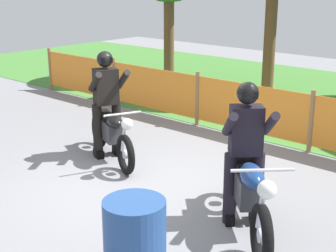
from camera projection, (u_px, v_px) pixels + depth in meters
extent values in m
cube|color=gray|center=(141.00, 184.00, 7.12)|extent=(24.00, 24.00, 0.02)
cube|color=#427A33|center=(332.00, 102.00, 11.57)|extent=(24.00, 6.95, 0.01)
cylinder|color=olive|center=(50.00, 69.00, 12.65)|extent=(0.08, 0.08, 1.05)
cylinder|color=olive|center=(114.00, 82.00, 11.16)|extent=(0.08, 0.08, 1.05)
cylinder|color=olive|center=(197.00, 99.00, 9.67)|extent=(0.08, 0.08, 1.05)
cylinder|color=olive|center=(311.00, 122.00, 8.19)|extent=(0.08, 0.08, 1.05)
cube|color=orange|center=(80.00, 74.00, 11.90)|extent=(2.26, 0.02, 0.85)
cube|color=orange|center=(153.00, 89.00, 10.41)|extent=(2.26, 0.02, 0.85)
cube|color=orange|center=(250.00, 108.00, 8.92)|extent=(2.26, 0.02, 0.85)
cylinder|color=brown|center=(169.00, 35.00, 13.64)|extent=(0.28, 0.28, 2.41)
cylinder|color=brown|center=(270.00, 30.00, 11.76)|extent=(0.28, 0.28, 3.08)
torus|color=black|center=(126.00, 154.00, 7.38)|extent=(0.59, 0.34, 0.60)
cylinder|color=silver|center=(126.00, 154.00, 7.38)|extent=(0.14, 0.10, 0.13)
torus|color=black|center=(99.00, 130.00, 8.51)|extent=(0.59, 0.34, 0.60)
cylinder|color=silver|center=(99.00, 130.00, 8.51)|extent=(0.14, 0.10, 0.13)
cube|color=#38383D|center=(110.00, 130.00, 7.94)|extent=(0.60, 0.43, 0.30)
ellipsoid|color=black|center=(114.00, 121.00, 7.69)|extent=(0.53, 0.40, 0.21)
cube|color=black|center=(105.00, 116.00, 8.09)|extent=(0.56, 0.40, 0.09)
cube|color=silver|center=(98.00, 111.00, 8.42)|extent=(0.37, 0.27, 0.04)
cylinder|color=silver|center=(124.00, 136.00, 7.35)|extent=(0.22, 0.14, 0.53)
sphere|color=white|center=(127.00, 124.00, 7.15)|extent=(0.22, 0.22, 0.17)
cylinder|color=silver|center=(122.00, 114.00, 7.29)|extent=(0.25, 0.52, 0.03)
cylinder|color=silver|center=(113.00, 138.00, 8.30)|extent=(0.50, 0.27, 0.07)
torus|color=black|center=(261.00, 236.00, 5.03)|extent=(0.55, 0.56, 0.67)
cylinder|color=silver|center=(261.00, 236.00, 5.03)|extent=(0.15, 0.15, 0.15)
torus|color=black|center=(235.00, 178.00, 6.42)|extent=(0.55, 0.56, 0.67)
cylinder|color=silver|center=(235.00, 178.00, 6.42)|extent=(0.15, 0.15, 0.15)
cube|color=#38383D|center=(246.00, 186.00, 5.72)|extent=(0.62, 0.62, 0.33)
ellipsoid|color=navy|center=(252.00, 176.00, 5.42)|extent=(0.56, 0.56, 0.23)
cube|color=black|center=(243.00, 162.00, 5.91)|extent=(0.57, 0.58, 0.10)
cube|color=silver|center=(236.00, 151.00, 6.32)|extent=(0.38, 0.38, 0.04)
cylinder|color=silver|center=(262.00, 205.00, 5.00)|extent=(0.21, 0.21, 0.59)
sphere|color=white|center=(267.00, 190.00, 4.77)|extent=(0.27, 0.27, 0.19)
cylinder|color=silver|center=(262.00, 170.00, 4.94)|extent=(0.47, 0.46, 0.03)
cylinder|color=silver|center=(252.00, 195.00, 6.10)|extent=(0.45, 0.46, 0.07)
cylinder|color=black|center=(117.00, 129.00, 8.13)|extent=(0.20, 0.20, 0.86)
cube|color=black|center=(118.00, 151.00, 8.24)|extent=(0.28, 0.21, 0.12)
cylinder|color=black|center=(98.00, 131.00, 8.01)|extent=(0.20, 0.20, 0.86)
cube|color=black|center=(99.00, 153.00, 8.11)|extent=(0.28, 0.21, 0.12)
cube|color=black|center=(106.00, 86.00, 7.86)|extent=(0.37, 0.43, 0.56)
cylinder|color=black|center=(123.00, 80.00, 7.76)|extent=(0.48, 0.29, 0.38)
cylinder|color=black|center=(95.00, 82.00, 7.58)|extent=(0.48, 0.29, 0.38)
sphere|color=black|center=(105.00, 59.00, 7.74)|extent=(0.33, 0.33, 0.25)
cube|color=black|center=(107.00, 60.00, 7.65)|extent=(0.10, 0.18, 0.08)
cube|color=#1E232D|center=(102.00, 82.00, 8.00)|extent=(0.26, 0.32, 0.40)
cylinder|color=black|center=(257.00, 188.00, 5.90)|extent=(0.21, 0.21, 0.86)
cube|color=black|center=(255.00, 217.00, 6.01)|extent=(0.26, 0.26, 0.12)
cylinder|color=black|center=(230.00, 189.00, 5.89)|extent=(0.21, 0.21, 0.86)
cube|color=black|center=(229.00, 217.00, 6.00)|extent=(0.26, 0.26, 0.12)
cube|color=black|center=(246.00, 130.00, 5.69)|extent=(0.42, 0.42, 0.56)
cylinder|color=black|center=(270.00, 124.00, 5.49)|extent=(0.41, 0.41, 0.38)
cylinder|color=black|center=(230.00, 124.00, 5.47)|extent=(0.41, 0.41, 0.38)
sphere|color=black|center=(248.00, 93.00, 5.57)|extent=(0.35, 0.35, 0.25)
cube|color=black|center=(250.00, 95.00, 5.47)|extent=(0.15, 0.15, 0.08)
cube|color=#1E232D|center=(243.00, 122.00, 5.84)|extent=(0.31, 0.31, 0.40)
cylinder|color=navy|center=(135.00, 245.00, 4.65)|extent=(0.58, 0.58, 0.88)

